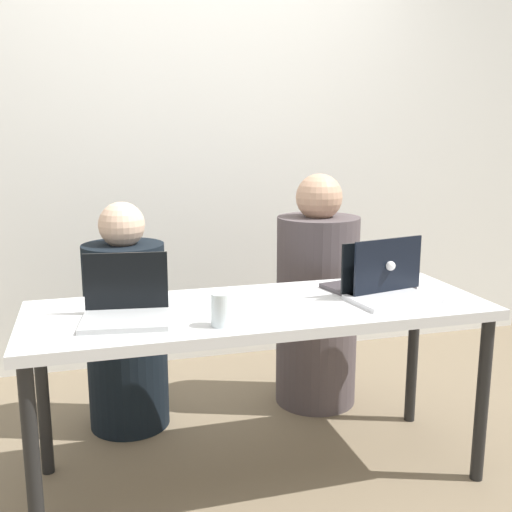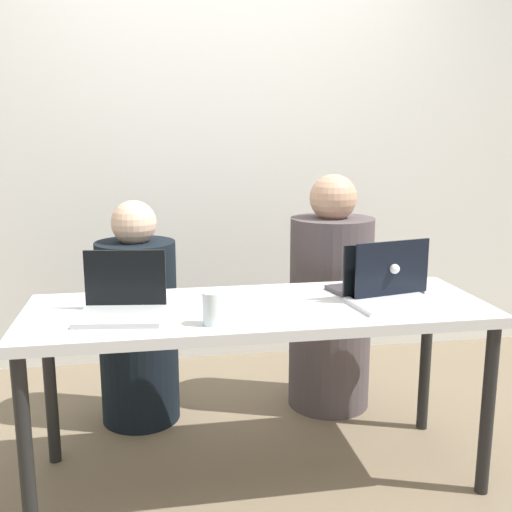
% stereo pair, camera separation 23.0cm
% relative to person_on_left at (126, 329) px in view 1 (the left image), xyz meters
% --- Properties ---
extents(ground_plane, '(12.00, 12.00, 0.00)m').
position_rel_person_on_left_xyz_m(ground_plane, '(0.47, -0.60, -0.47)').
color(ground_plane, '#776750').
extents(back_wall, '(4.56, 0.10, 2.32)m').
position_rel_person_on_left_xyz_m(back_wall, '(0.47, 0.80, 0.69)').
color(back_wall, white).
rests_on(back_wall, ground).
extents(desk, '(1.75, 0.62, 0.72)m').
position_rel_person_on_left_xyz_m(desk, '(0.47, -0.60, 0.18)').
color(desk, silver).
rests_on(desk, ground).
extents(person_on_left, '(0.43, 0.43, 1.06)m').
position_rel_person_on_left_xyz_m(person_on_left, '(0.00, 0.00, 0.00)').
color(person_on_left, black).
rests_on(person_on_left, ground).
extents(person_on_right, '(0.44, 0.44, 1.17)m').
position_rel_person_on_left_xyz_m(person_on_right, '(0.94, 0.00, 0.05)').
color(person_on_right, '#4E4547').
rests_on(person_on_right, ground).
extents(laptop_front_left, '(0.33, 0.28, 0.23)m').
position_rel_person_on_left_xyz_m(laptop_front_left, '(-0.03, -0.63, 0.29)').
color(laptop_front_left, '#B6B9BB').
rests_on(laptop_front_left, desk).
extents(laptop_front_right, '(0.35, 0.28, 0.22)m').
position_rel_person_on_left_xyz_m(laptop_front_right, '(0.97, -0.65, 0.29)').
color(laptop_front_right, silver).
rests_on(laptop_front_right, desk).
extents(laptop_back_right, '(0.38, 0.31, 0.23)m').
position_rel_person_on_left_xyz_m(laptop_back_right, '(0.98, -0.53, 0.30)').
color(laptop_back_right, '#3D373C').
rests_on(laptop_back_right, desk).
extents(water_glass_left, '(0.07, 0.07, 0.11)m').
position_rel_person_on_left_xyz_m(water_glass_left, '(0.27, -0.80, 0.29)').
color(water_glass_left, silver).
rests_on(water_glass_left, desk).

